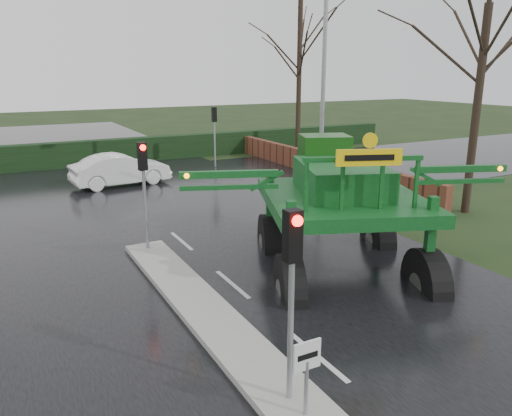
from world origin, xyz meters
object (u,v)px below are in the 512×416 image
keep_left_sign (307,366)px  crop_sprayer (289,199)px  traffic_signal_mid (143,173)px  traffic_signal_far (214,123)px  traffic_signal_near (292,266)px  street_light_right (318,61)px  white_sedan (122,185)px

keep_left_sign → crop_sprayer: 5.41m
traffic_signal_mid → traffic_signal_far: same height
crop_sprayer → traffic_signal_mid: bearing=141.1°
keep_left_sign → traffic_signal_mid: (0.00, 8.99, 1.53)m
traffic_signal_near → traffic_signal_far: same height
traffic_signal_near → crop_sprayer: size_ratio=0.40×
street_light_right → white_sedan: street_light_right is taller
traffic_signal_far → white_sedan: traffic_signal_far is taller
traffic_signal_mid → crop_sprayer: size_ratio=0.40×
traffic_signal_near → street_light_right: 16.46m
white_sedan → keep_left_sign: bearing=170.1°
keep_left_sign → crop_sprayer: size_ratio=0.15×
keep_left_sign → traffic_signal_far: (7.80, 21.51, 1.53)m
traffic_signal_near → traffic_signal_far: size_ratio=1.00×
traffic_signal_far → crop_sprayer: (-5.30, -16.92, -0.13)m
traffic_signal_near → traffic_signal_mid: bearing=90.0°
white_sedan → traffic_signal_far: bearing=-73.4°
traffic_signal_near → traffic_signal_mid: 8.50m
traffic_signal_far → white_sedan: 7.17m
traffic_signal_near → crop_sprayer: (2.50, 4.10, -0.13)m
crop_sprayer → traffic_signal_near: bearing=-99.8°
traffic_signal_near → white_sedan: 18.79m
traffic_signal_mid → crop_sprayer: (2.50, -4.40, -0.13)m
traffic_signal_mid → traffic_signal_far: size_ratio=1.00×
crop_sprayer → street_light_right: bearing=73.4°
crop_sprayer → white_sedan: (-0.91, 14.45, -2.46)m
traffic_signal_near → traffic_signal_mid: (0.00, 8.50, 0.00)m
street_light_right → traffic_signal_far: bearing=101.9°
traffic_signal_mid → keep_left_sign: bearing=-90.0°
keep_left_sign → white_sedan: (1.59, 19.04, -1.06)m
keep_left_sign → traffic_signal_far: size_ratio=0.38×
traffic_signal_near → traffic_signal_far: 22.42m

